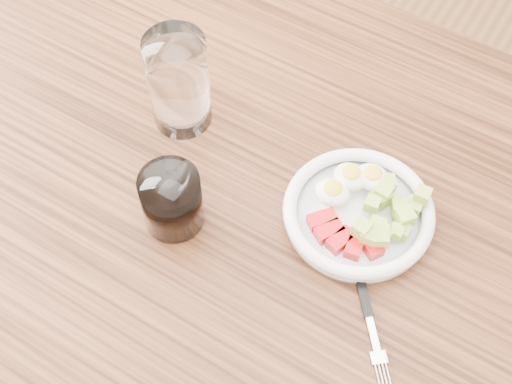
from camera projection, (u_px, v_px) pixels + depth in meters
dining_table at (258, 248)px, 1.03m from camera, size 1.50×0.90×0.77m
bowl at (360, 211)px, 0.93m from camera, size 0.20×0.20×0.05m
fork at (366, 304)px, 0.87m from camera, size 0.12×0.14×0.01m
water_glass at (179, 82)px, 0.97m from camera, size 0.08×0.08×0.15m
coffee_glass at (172, 201)px, 0.91m from camera, size 0.08×0.08×0.09m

